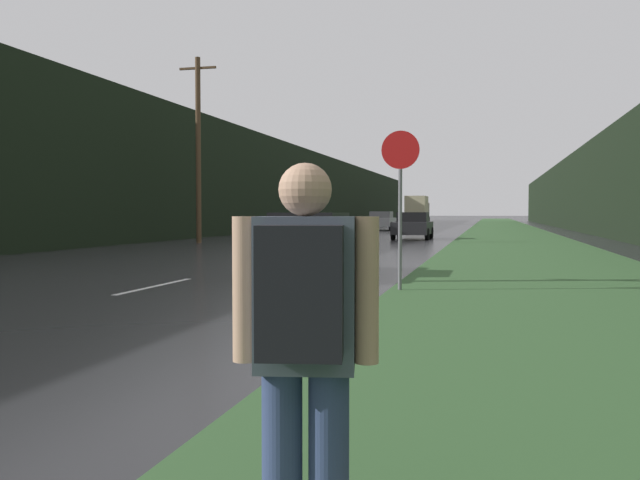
# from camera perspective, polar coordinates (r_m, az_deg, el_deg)

# --- Properties ---
(grass_verge) EXTENTS (6.00, 240.00, 0.02)m
(grass_verge) POSITION_cam_1_polar(r_m,az_deg,el_deg) (39.97, 15.87, 0.20)
(grass_verge) COLOR #33562D
(grass_verge) RESTS_ON ground_plane
(lane_stripe_c) EXTENTS (0.12, 3.00, 0.01)m
(lane_stripe_c) POSITION_cam_1_polar(r_m,az_deg,el_deg) (13.59, -13.68, -3.79)
(lane_stripe_c) COLOR silver
(lane_stripe_c) RESTS_ON ground_plane
(lane_stripe_d) EXTENTS (0.12, 3.00, 0.01)m
(lane_stripe_d) POSITION_cam_1_polar(r_m,az_deg,el_deg) (20.02, -4.28, -1.78)
(lane_stripe_d) COLOR silver
(lane_stripe_d) RESTS_ON ground_plane
(lane_stripe_e) EXTENTS (0.12, 3.00, 0.01)m
(lane_stripe_e) POSITION_cam_1_polar(r_m,az_deg,el_deg) (26.74, 0.47, -0.74)
(lane_stripe_e) COLOR silver
(lane_stripe_e) RESTS_ON ground_plane
(lane_stripe_f) EXTENTS (0.12, 3.00, 0.01)m
(lane_stripe_f) POSITION_cam_1_polar(r_m,az_deg,el_deg) (33.57, 3.30, -0.11)
(lane_stripe_f) COLOR silver
(lane_stripe_f) RESTS_ON ground_plane
(treeline_far_side) EXTENTS (2.00, 140.00, 7.07)m
(treeline_far_side) POSITION_cam_1_polar(r_m,az_deg,el_deg) (52.73, -4.48, 4.61)
(treeline_far_side) COLOR black
(treeline_far_side) RESTS_ON ground_plane
(treeline_near_side) EXTENTS (2.00, 140.00, 6.15)m
(treeline_near_side) POSITION_cam_1_polar(r_m,az_deg,el_deg) (50.47, 22.41, 4.02)
(treeline_near_side) COLOR black
(treeline_near_side) RESTS_ON ground_plane
(utility_pole_far) EXTENTS (1.80, 0.24, 8.61)m
(utility_pole_far) POSITION_cam_1_polar(r_m,az_deg,el_deg) (32.21, -10.21, 7.65)
(utility_pole_far) COLOR #4C3823
(utility_pole_far) RESTS_ON ground_plane
(stop_sign) EXTENTS (0.70, 0.07, 2.92)m
(stop_sign) POSITION_cam_1_polar(r_m,az_deg,el_deg) (12.44, 6.77, 4.00)
(stop_sign) COLOR slate
(stop_sign) RESTS_ON ground_plane
(hitchhiker_with_backpack) EXTENTS (0.56, 0.45, 1.63)m
(hitchhiker_with_backpack) POSITION_cam_1_polar(r_m,az_deg,el_deg) (2.60, -1.33, -8.75)
(hitchhiker_with_backpack) COLOR navy
(hitchhiker_with_backpack) RESTS_ON ground_plane
(car_passing_near) EXTENTS (1.87, 4.06, 1.43)m
(car_passing_near) POSITION_cam_1_polar(r_m,az_deg,el_deg) (15.53, -1.02, -0.28)
(car_passing_near) COLOR black
(car_passing_near) RESTS_ON ground_plane
(car_passing_far) EXTENTS (1.96, 4.06, 1.45)m
(car_passing_far) POSITION_cam_1_polar(r_m,az_deg,el_deg) (36.78, 7.82, 1.20)
(car_passing_far) COLOR black
(car_passing_far) RESTS_ON ground_plane
(car_oncoming) EXTENTS (2.03, 4.36, 1.52)m
(car_oncoming) POSITION_cam_1_polar(r_m,az_deg,el_deg) (55.12, 5.22, 1.64)
(car_oncoming) COLOR #9E9EA3
(car_oncoming) RESTS_ON ground_plane
(delivery_truck) EXTENTS (2.53, 6.76, 3.38)m
(delivery_truck) POSITION_cam_1_polar(r_m,az_deg,el_deg) (82.40, 8.20, 2.54)
(delivery_truck) COLOR #6E684F
(delivery_truck) RESTS_ON ground_plane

